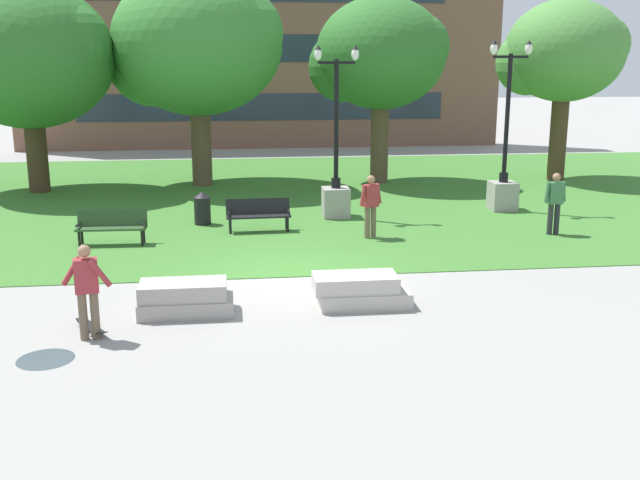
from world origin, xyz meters
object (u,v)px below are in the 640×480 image
Objects in this scene: concrete_block_left at (360,291)px; person_bystander_near_lawn at (371,203)px; trash_bin at (202,208)px; person_skateboarder at (87,286)px; park_bench_near_left at (258,213)px; lamp_post_left at (336,183)px; skateboard at (91,327)px; lamp_post_right at (504,177)px; concrete_block_center at (185,299)px; park_bench_near_right at (112,225)px; person_bystander_far_lawn at (555,200)px.

person_bystander_near_lawn is at bearing 77.35° from concrete_block_left.
person_bystander_near_lawn is (4.58, -2.22, 0.48)m from trash_bin.
person_skateboarder reaches higher than park_bench_near_left.
lamp_post_left reaches higher than concrete_block_left.
skateboard is 0.18× the size of lamp_post_right.
concrete_block_center is 0.94× the size of concrete_block_left.
lamp_post_left is (6.31, 2.68, 0.52)m from park_bench_near_right.
park_bench_near_left is 0.35× the size of lamp_post_left.
concrete_block_center is 7.85m from trash_bin.
park_bench_near_left is at bearing 67.61° from person_skateboarder.
lamp_post_left is 3.00× the size of person_bystander_far_lawn.
person_skateboarder reaches higher than concrete_block_center.
lamp_post_left reaches higher than park_bench_near_right.
park_bench_near_right is 3.11m from trash_bin.
person_bystander_near_lawn is 5.11m from person_bystander_far_lawn.
person_bystander_far_lawn is at bearing -9.75° from park_bench_near_left.
person_bystander_far_lawn is at bearing -2.42° from person_bystander_near_lawn.
lamp_post_left is (0.69, 8.32, 0.75)m from concrete_block_left.
person_bystander_far_lawn is (9.69, -2.44, 0.48)m from trash_bin.
park_bench_near_left is (3.32, 7.57, 0.45)m from skateboard.
person_bystander_far_lawn is (11.41, 6.18, 0.90)m from skateboard.
person_skateboarder is 0.95m from skateboard.
lamp_post_left is (5.70, 9.54, 0.09)m from person_skateboarder.
trash_bin is at bearing 113.28° from concrete_block_left.
park_bench_near_left is 1.06× the size of person_bystander_near_lawn.
person_bystander_near_lawn reaches higher than concrete_block_center.
trash_bin reaches higher than concrete_block_left.
person_skateboarder reaches higher than park_bench_near_right.
lamp_post_right is (7.90, 2.04, 0.55)m from park_bench_near_left.
person_skateboarder is at bearing -132.78° from person_bystander_near_lawn.
skateboard is (-5.06, -0.86, -0.22)m from concrete_block_left.
person_bystander_near_lawn is (-4.91, -3.22, -0.10)m from lamp_post_right.
concrete_block_center is at bearing -151.07° from person_bystander_far_lawn.
person_bystander_far_lawn is (5.11, -0.22, -0.00)m from person_bystander_near_lawn.
person_bystander_far_lawn is at bearing -1.54° from park_bench_near_right.
lamp_post_right is (11.77, 3.11, 0.55)m from park_bench_near_right.
concrete_block_center is 7.34m from person_bystander_near_lawn.
park_bench_near_right is (-0.60, 6.86, -0.43)m from person_skateboarder.
trash_bin reaches higher than skateboard.
concrete_block_center is at bearing -69.10° from park_bench_near_right.
trash_bin is at bearing 165.87° from person_bystander_far_lawn.
concrete_block_center is 2.06m from person_skateboarder.
person_skateboarder is 11.12m from lamp_post_left.
concrete_block_center is at bearing 35.72° from person_skateboarder.
trash_bin is (-1.60, 1.05, -0.04)m from park_bench_near_left.
concrete_block_left is 1.12× the size of person_bystander_near_lawn.
person_skateboarder is at bearing -166.31° from concrete_block_left.
trash_bin is (-4.03, -0.56, -0.55)m from lamp_post_left.
park_bench_near_left is (1.69, 6.80, 0.23)m from concrete_block_center.
park_bench_near_left is 3.24m from person_bystander_near_lawn.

